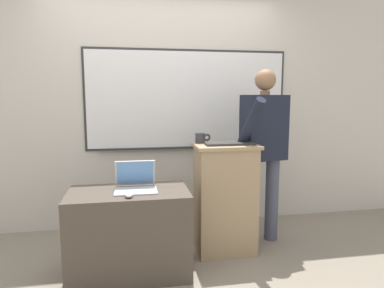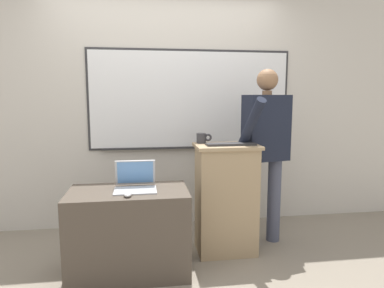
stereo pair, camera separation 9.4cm
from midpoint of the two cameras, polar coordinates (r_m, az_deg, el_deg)
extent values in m
plane|color=gray|center=(2.83, -2.99, -22.61)|extent=(30.00, 30.00, 0.00)
cube|color=beige|center=(3.83, -5.82, 8.31)|extent=(6.40, 0.12, 2.93)
cube|color=#2D2D30|center=(3.79, -1.42, 7.39)|extent=(2.22, 0.02, 1.09)
cube|color=white|center=(3.79, -1.41, 7.39)|extent=(2.17, 0.02, 1.04)
cube|color=#2D2D30|center=(3.82, -1.35, -0.59)|extent=(1.95, 0.04, 0.02)
cube|color=tan|center=(3.21, 4.68, -9.28)|extent=(0.53, 0.37, 0.98)
cube|color=tan|center=(3.10, 4.79, -0.34)|extent=(0.57, 0.40, 0.03)
cube|color=#4C4238|center=(2.91, -11.32, -14.28)|extent=(0.95, 0.54, 0.69)
cylinder|color=#474C60|center=(3.43, 9.14, -9.53)|extent=(0.13, 0.13, 0.83)
cylinder|color=#474C60|center=(3.55, 12.40, -9.01)|extent=(0.13, 0.13, 0.83)
cube|color=black|center=(3.34, 11.12, 2.70)|extent=(0.46, 0.30, 0.62)
cylinder|color=#8C6647|center=(3.33, 11.27, 8.38)|extent=(0.09, 0.09, 0.04)
sphere|color=#8C6647|center=(3.33, 11.33, 10.44)|extent=(0.20, 0.20, 0.20)
cylinder|color=black|center=(3.05, 8.64, 2.98)|extent=(0.17, 0.44, 0.52)
cylinder|color=black|center=(3.48, 14.39, 2.39)|extent=(0.08, 0.08, 0.59)
cube|color=#B7BABF|center=(2.77, -10.31, -7.70)|extent=(0.33, 0.24, 0.01)
cube|color=#B7BABF|center=(2.88, -10.37, -4.76)|extent=(0.33, 0.07, 0.22)
cube|color=#598CCC|center=(2.88, -10.37, -4.75)|extent=(0.29, 0.06, 0.19)
cube|color=#2D2D30|center=(3.05, 5.48, 0.00)|extent=(0.44, 0.12, 0.02)
ellipsoid|color=#BCBCC1|center=(2.62, -11.50, -8.34)|extent=(0.06, 0.10, 0.03)
cylinder|color=#333338|center=(3.17, 0.50, 0.98)|extent=(0.09, 0.09, 0.09)
torus|color=#333338|center=(3.18, 1.64, 1.09)|extent=(0.07, 0.02, 0.07)
camera|label=1|loc=(0.05, -90.94, -0.13)|focal=32.00mm
camera|label=2|loc=(0.05, 89.06, 0.13)|focal=32.00mm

